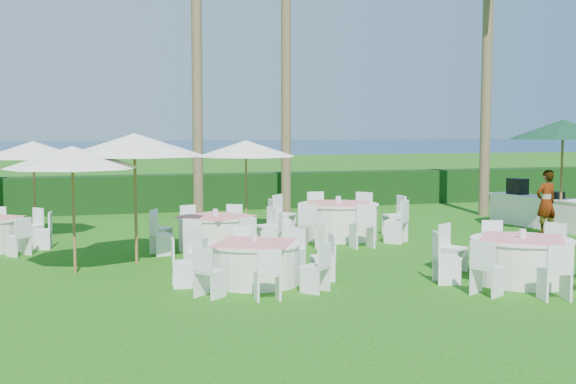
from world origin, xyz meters
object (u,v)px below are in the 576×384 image
umbrella_b (135,145)px  umbrella_green (563,129)px  umbrella_a (72,157)px  umbrella_c (33,150)px  banquet_table_c (522,259)px  banquet_table_e (216,232)px  staff_person (546,202)px  banquet_table_b (254,262)px  umbrella_d (246,149)px  buffet_table (545,211)px  banquet_table_f (338,220)px

umbrella_b → umbrella_green: 11.10m
umbrella_a → umbrella_c: size_ratio=1.02×
banquet_table_c → banquet_table_e: size_ratio=1.04×
umbrella_b → umbrella_green: bearing=6.2°
umbrella_a → staff_person: 11.86m
banquet_table_b → umbrella_b: (-1.80, 2.55, 2.01)m
umbrella_d → staff_person: umbrella_d is taller
banquet_table_e → umbrella_b: 2.97m
banquet_table_c → umbrella_b: umbrella_b is taller
banquet_table_c → umbrella_b: 7.68m
umbrella_c → umbrella_green: 13.43m
umbrella_a → staff_person: (11.65, 1.72, -1.35)m
banquet_table_c → staff_person: size_ratio=1.88×
umbrella_a → umbrella_c: (-0.89, 4.74, 0.02)m
banquet_table_b → buffet_table: (9.41, 4.63, 0.07)m
banquet_table_c → banquet_table_e: 6.73m
banquet_table_b → umbrella_c: 7.86m
banquet_table_e → umbrella_a: (-3.06, -1.88, 1.78)m
banquet_table_f → umbrella_d: (-1.96, 1.58, 1.74)m
banquet_table_b → umbrella_b: 3.71m
umbrella_green → banquet_table_b: bearing=-157.9°
banquet_table_e → umbrella_green: (9.18, 0.02, 2.29)m
banquet_table_f → umbrella_a: size_ratio=1.39×
banquet_table_f → umbrella_green: bearing=-7.3°
umbrella_b → staff_person: 10.62m
banquet_table_e → umbrella_c: (-3.94, 2.86, 1.80)m
umbrella_c → staff_person: (12.54, -3.02, -1.37)m
banquet_table_f → umbrella_d: size_ratio=1.32×
banquet_table_c → umbrella_c: 11.67m
umbrella_green → buffet_table: size_ratio=0.79×
banquet_table_b → umbrella_a: bearing=148.4°
umbrella_c → umbrella_d: 5.25m
umbrella_d → umbrella_c: bearing=174.5°
umbrella_a → staff_person: size_ratio=1.51×
banquet_table_c → buffet_table: 7.64m
umbrella_c → staff_person: umbrella_c is taller
banquet_table_f → umbrella_d: umbrella_d is taller
banquet_table_f → buffet_table: 6.11m
buffet_table → banquet_table_e: bearing=-174.5°
banquet_table_e → staff_person: bearing=-1.1°
umbrella_a → umbrella_b: (1.20, 0.70, 0.21)m
staff_person → umbrella_a: bearing=2.0°
umbrella_b → staff_person: size_ratio=1.70×
banquet_table_b → banquet_table_c: size_ratio=0.92×
banquet_table_b → banquet_table_c: (4.56, -1.27, 0.03)m
banquet_table_c → banquet_table_b: bearing=164.4°
banquet_table_c → umbrella_green: (4.67, 5.01, 2.28)m
banquet_table_e → umbrella_d: (1.29, 2.36, 1.80)m
banquet_table_c → umbrella_c: bearing=137.1°
banquet_table_b → umbrella_a: size_ratio=1.15×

